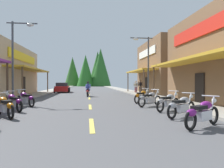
{
  "coord_description": "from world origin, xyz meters",
  "views": [
    {
      "loc": [
        -0.13,
        0.58,
        1.51
      ],
      "look_at": [
        3.09,
        27.7,
        1.22
      ],
      "focal_mm": 32.57,
      "sensor_mm": 36.0,
      "label": 1
    }
  ],
  "objects_px": {
    "motorcycle_parked_right_4": "(142,96)",
    "parked_car_curbside": "(62,88)",
    "motorcycle_parked_left_2": "(5,106)",
    "motorcycle_parked_right_2": "(168,101)",
    "motorcycle_parked_right_0": "(202,113)",
    "pedestrian_strolling": "(140,85)",
    "motorcycle_parked_left_4": "(25,98)",
    "motorcycle_parked_right_1": "(182,106)",
    "streetlamp_right": "(145,58)",
    "streetlamp_left": "(18,50)",
    "pedestrian_by_shop": "(136,86)",
    "motorcycle_parked_left_3": "(13,102)",
    "rider_cruising_lead": "(88,90)",
    "motorcycle_parked_right_3": "(150,98)"
  },
  "relations": [
    {
      "from": "motorcycle_parked_right_1",
      "to": "motorcycle_parked_left_2",
      "type": "relative_size",
      "value": 1.06
    },
    {
      "from": "motorcycle_parked_right_0",
      "to": "rider_cruising_lead",
      "type": "distance_m",
      "value": 15.16
    },
    {
      "from": "streetlamp_left",
      "to": "pedestrian_by_shop",
      "type": "distance_m",
      "value": 16.06
    },
    {
      "from": "pedestrian_by_shop",
      "to": "streetlamp_left",
      "type": "bearing_deg",
      "value": 145.57
    },
    {
      "from": "motorcycle_parked_right_1",
      "to": "motorcycle_parked_left_3",
      "type": "height_order",
      "value": "same"
    },
    {
      "from": "motorcycle_parked_right_2",
      "to": "parked_car_curbside",
      "type": "bearing_deg",
      "value": 74.9
    },
    {
      "from": "motorcycle_parked_left_2",
      "to": "motorcycle_parked_right_0",
      "type": "bearing_deg",
      "value": -149.5
    },
    {
      "from": "parked_car_curbside",
      "to": "streetlamp_right",
      "type": "bearing_deg",
      "value": -145.28
    },
    {
      "from": "motorcycle_parked_left_3",
      "to": "parked_car_curbside",
      "type": "distance_m",
      "value": 18.95
    },
    {
      "from": "motorcycle_parked_right_4",
      "to": "parked_car_curbside",
      "type": "distance_m",
      "value": 17.32
    },
    {
      "from": "motorcycle_parked_left_3",
      "to": "pedestrian_strolling",
      "type": "height_order",
      "value": "pedestrian_strolling"
    },
    {
      "from": "motorcycle_parked_right_2",
      "to": "motorcycle_parked_left_2",
      "type": "bearing_deg",
      "value": 151.07
    },
    {
      "from": "streetlamp_left",
      "to": "motorcycle_parked_right_0",
      "type": "xyz_separation_m",
      "value": [
        8.7,
        -8.76,
        -3.31
      ]
    },
    {
      "from": "motorcycle_parked_left_3",
      "to": "rider_cruising_lead",
      "type": "relative_size",
      "value": 0.79
    },
    {
      "from": "motorcycle_parked_left_2",
      "to": "parked_car_curbside",
      "type": "height_order",
      "value": "parked_car_curbside"
    },
    {
      "from": "motorcycle_parked_right_4",
      "to": "rider_cruising_lead",
      "type": "xyz_separation_m",
      "value": [
        -3.88,
        6.69,
        0.17
      ]
    },
    {
      "from": "motorcycle_parked_left_3",
      "to": "pedestrian_strolling",
      "type": "xyz_separation_m",
      "value": [
        10.7,
        15.27,
        0.56
      ]
    },
    {
      "from": "motorcycle_parked_right_1",
      "to": "streetlamp_right",
      "type": "bearing_deg",
      "value": 49.17
    },
    {
      "from": "pedestrian_strolling",
      "to": "motorcycle_parked_right_2",
      "type": "bearing_deg",
      "value": -159.13
    },
    {
      "from": "rider_cruising_lead",
      "to": "parked_car_curbside",
      "type": "height_order",
      "value": "rider_cruising_lead"
    },
    {
      "from": "streetlamp_right",
      "to": "pedestrian_by_shop",
      "type": "xyz_separation_m",
      "value": [
        1.08,
        7.99,
        -2.77
      ]
    },
    {
      "from": "streetlamp_right",
      "to": "motorcycle_parked_left_2",
      "type": "distance_m",
      "value": 13.02
    },
    {
      "from": "motorcycle_parked_right_3",
      "to": "motorcycle_parked_left_4",
      "type": "bearing_deg",
      "value": 140.67
    },
    {
      "from": "streetlamp_left",
      "to": "motorcycle_parked_left_3",
      "type": "distance_m",
      "value": 5.4
    },
    {
      "from": "motorcycle_parked_right_2",
      "to": "pedestrian_strolling",
      "type": "distance_m",
      "value": 16.34
    },
    {
      "from": "motorcycle_parked_left_4",
      "to": "streetlamp_left",
      "type": "bearing_deg",
      "value": -15.27
    },
    {
      "from": "motorcycle_parked_left_2",
      "to": "motorcycle_parked_left_4",
      "type": "distance_m",
      "value": 3.97
    },
    {
      "from": "streetlamp_right",
      "to": "rider_cruising_lead",
      "type": "distance_m",
      "value": 6.65
    },
    {
      "from": "rider_cruising_lead",
      "to": "motorcycle_parked_right_2",
      "type": "bearing_deg",
      "value": -154.94
    },
    {
      "from": "streetlamp_left",
      "to": "motorcycle_parked_left_2",
      "type": "height_order",
      "value": "streetlamp_left"
    },
    {
      "from": "motorcycle_parked_left_2",
      "to": "motorcycle_parked_right_2",
      "type": "bearing_deg",
      "value": -120.84
    },
    {
      "from": "motorcycle_parked_right_3",
      "to": "motorcycle_parked_right_4",
      "type": "height_order",
      "value": "same"
    },
    {
      "from": "pedestrian_strolling",
      "to": "motorcycle_parked_right_0",
      "type": "bearing_deg",
      "value": -158.35
    },
    {
      "from": "streetlamp_left",
      "to": "motorcycle_parked_right_0",
      "type": "distance_m",
      "value": 12.78
    },
    {
      "from": "motorcycle_parked_left_4",
      "to": "rider_cruising_lead",
      "type": "height_order",
      "value": "rider_cruising_lead"
    },
    {
      "from": "motorcycle_parked_right_2",
      "to": "motorcycle_parked_right_4",
      "type": "height_order",
      "value": "same"
    },
    {
      "from": "motorcycle_parked_right_4",
      "to": "motorcycle_parked_left_4",
      "type": "distance_m",
      "value": 7.81
    },
    {
      "from": "rider_cruising_lead",
      "to": "pedestrian_by_shop",
      "type": "distance_m",
      "value": 8.17
    },
    {
      "from": "streetlamp_left",
      "to": "motorcycle_parked_right_1",
      "type": "relative_size",
      "value": 3.14
    },
    {
      "from": "motorcycle_parked_right_1",
      "to": "pedestrian_by_shop",
      "type": "bearing_deg",
      "value": 48.92
    },
    {
      "from": "motorcycle_parked_left_4",
      "to": "parked_car_curbside",
      "type": "height_order",
      "value": "parked_car_curbside"
    },
    {
      "from": "streetlamp_right",
      "to": "motorcycle_parked_right_3",
      "type": "height_order",
      "value": "streetlamp_right"
    },
    {
      "from": "motorcycle_parked_right_0",
      "to": "pedestrian_strolling",
      "type": "height_order",
      "value": "pedestrian_strolling"
    },
    {
      "from": "pedestrian_by_shop",
      "to": "motorcycle_parked_right_0",
      "type": "bearing_deg",
      "value": -176.42
    },
    {
      "from": "motorcycle_parked_right_3",
      "to": "rider_cruising_lead",
      "type": "bearing_deg",
      "value": 80.5
    },
    {
      "from": "streetlamp_right",
      "to": "motorcycle_parked_left_4",
      "type": "bearing_deg",
      "value": -150.25
    },
    {
      "from": "motorcycle_parked_right_1",
      "to": "motorcycle_parked_left_3",
      "type": "distance_m",
      "value": 8.23
    },
    {
      "from": "motorcycle_parked_right_4",
      "to": "pedestrian_strolling",
      "type": "bearing_deg",
      "value": 30.25
    },
    {
      "from": "rider_cruising_lead",
      "to": "pedestrian_by_shop",
      "type": "xyz_separation_m",
      "value": [
        6.28,
        5.21,
        0.29
      ]
    },
    {
      "from": "motorcycle_parked_right_4",
      "to": "parked_car_curbside",
      "type": "height_order",
      "value": "parked_car_curbside"
    }
  ]
}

